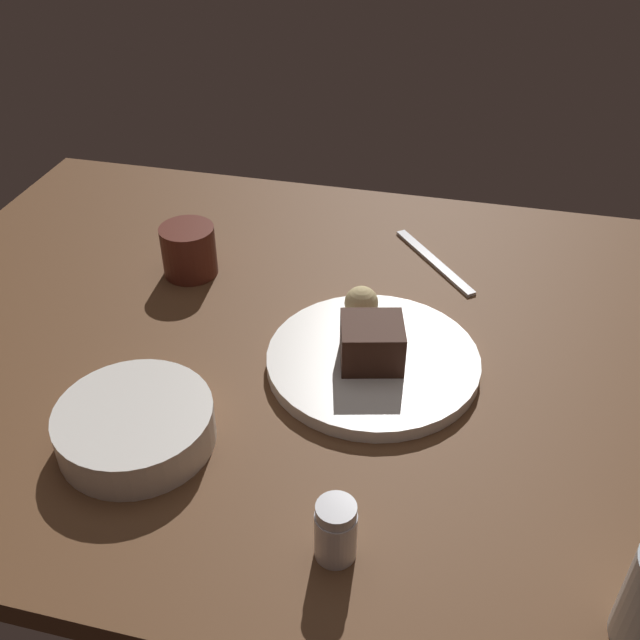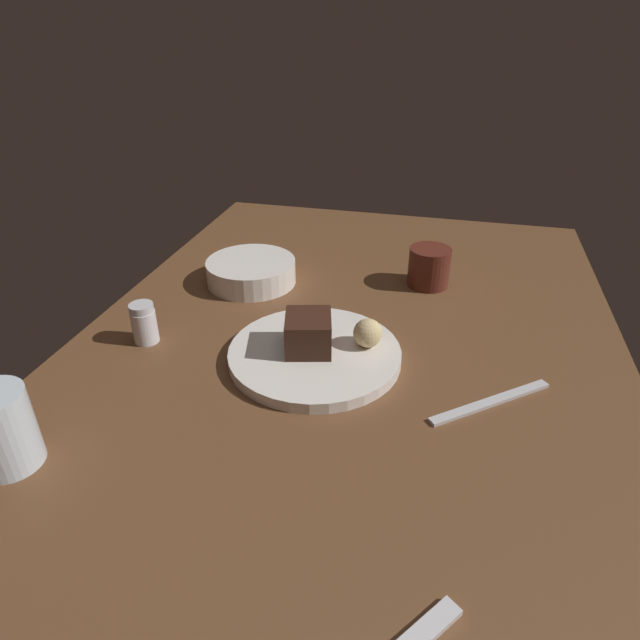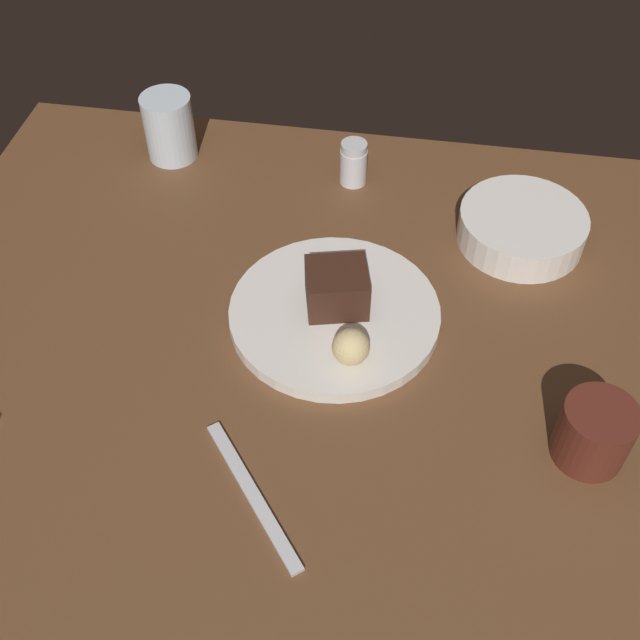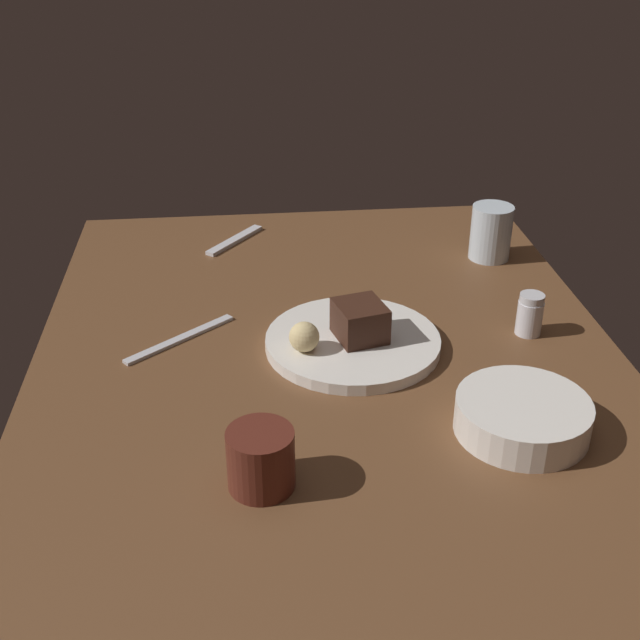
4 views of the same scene
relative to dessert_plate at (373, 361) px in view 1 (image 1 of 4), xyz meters
The scene contains 8 objects.
dining_table 7.59cm from the dessert_plate, 30.68° to the right, with size 120.00×84.00×3.00cm, color brown.
dessert_plate is the anchor object (origin of this frame).
chocolate_cake_slice 3.62cm from the dessert_plate, 84.43° to the left, with size 7.16×6.58×5.29cm, color #381E14.
bread_roll 8.39cm from the dessert_plate, 68.29° to the right, with size 4.29×4.29×4.29cm, color #DBC184.
salt_shaker 26.71cm from the dessert_plate, 92.92° to the left, with size 3.83×3.83×6.45cm.
side_bowl 28.38cm from the dessert_plate, 38.95° to the left, with size 16.55×16.55×4.36cm, color white.
coffee_cup 32.33cm from the dessert_plate, 26.49° to the right, with size 7.61×7.61×7.22cm, color #562319.
butter_knife 25.42cm from the dessert_plate, 100.29° to the right, with size 19.00×1.40×0.50cm, color silver.
Camera 1 is at (-15.63, 69.62, 59.26)cm, focal length 40.70 mm.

